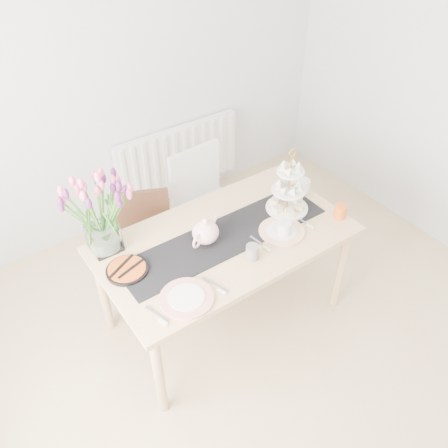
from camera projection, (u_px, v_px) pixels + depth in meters
room_shell at (323, 243)px, 2.13m from camera, size 4.50×4.50×4.50m
radiator at (179, 158)px, 4.27m from camera, size 1.20×0.08×0.60m
dining_table at (225, 246)px, 3.04m from camera, size 1.60×0.90×0.75m
chair_brown at (145, 238)px, 3.42m from camera, size 0.52×0.52×0.80m
chair_white at (205, 198)px, 3.67m from camera, size 0.49×0.49×0.92m
table_runner at (225, 237)px, 2.98m from camera, size 1.40×0.35×0.01m
tulip_vase at (97, 203)px, 2.69m from camera, size 0.64×0.64×0.54m
cake_stand at (288, 195)px, 3.13m from camera, size 0.29×0.29×0.42m
teapot at (206, 232)px, 2.90m from camera, size 0.33×0.31×0.17m
cream_jug at (303, 186)px, 3.34m from camera, size 0.13×0.13×0.09m
tart_tin at (127, 270)px, 2.75m from camera, size 0.25×0.25×0.03m
mug_grey at (252, 252)px, 2.81m from camera, size 0.11×0.11×0.09m
mug_white at (284, 229)px, 2.97m from camera, size 0.09×0.09×0.10m
mug_orange at (340, 211)px, 3.11m from camera, size 0.11×0.11×0.09m
plate_left at (187, 298)px, 2.59m from camera, size 0.38×0.38×0.02m
plate_right at (282, 231)px, 3.02m from camera, size 0.32×0.32×0.02m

